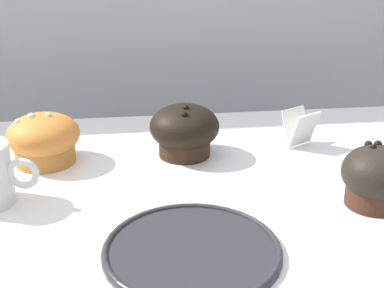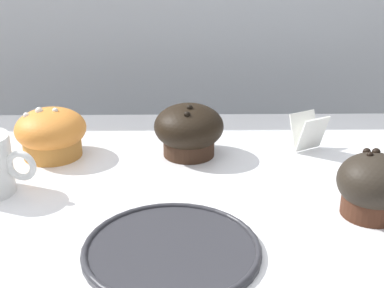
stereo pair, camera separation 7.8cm
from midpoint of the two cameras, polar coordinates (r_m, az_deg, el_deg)
wall_back at (r=1.31m, az=-5.37°, el=5.54°), size 3.20×0.10×1.80m
muffin_front_center at (r=0.84m, az=-3.47°, el=1.41°), size 0.11×0.11×0.09m
muffin_back_left at (r=0.72m, az=16.18°, el=-3.51°), size 0.09×0.09×0.08m
muffin_back_right at (r=0.85m, az=-18.07°, el=0.47°), size 0.11×0.11×0.08m
serving_plate at (r=0.61m, az=-3.72°, el=-11.27°), size 0.20×0.20×0.01m
price_card at (r=0.89m, az=8.99°, el=1.69°), size 0.06×0.06×0.06m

